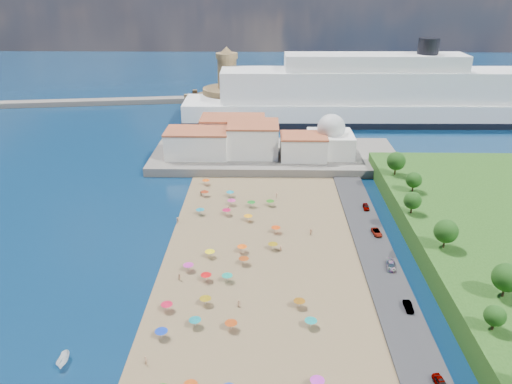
{
  "coord_description": "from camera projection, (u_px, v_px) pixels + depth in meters",
  "views": [
    {
      "loc": [
        6.51,
        -101.74,
        63.78
      ],
      "look_at": [
        4.0,
        25.0,
        8.0
      ],
      "focal_mm": 35.0,
      "sensor_mm": 36.0,
      "label": 1
    }
  ],
  "objects": [
    {
      "name": "ground",
      "position": [
        237.0,
        265.0,
        118.91
      ],
      "size": [
        700.0,
        700.0,
        0.0
      ],
      "primitive_type": "plane",
      "color": "#071938",
      "rests_on": "ground"
    },
    {
      "name": "terrace",
      "position": [
        275.0,
        156.0,
        184.93
      ],
      "size": [
        90.0,
        36.0,
        3.0
      ],
      "primitive_type": "cube",
      "color": "#59544C",
      "rests_on": "ground"
    },
    {
      "name": "jetty",
      "position": [
        223.0,
        129.0,
        217.47
      ],
      "size": [
        18.0,
        70.0,
        2.4
      ],
      "primitive_type": "cube",
      "color": "#59544C",
      "rests_on": "ground"
    },
    {
      "name": "breakwater",
      "position": [
        43.0,
        103.0,
        260.39
      ],
      "size": [
        199.03,
        34.77,
        2.6
      ],
      "primitive_type": "cube",
      "rotation": [
        0.0,
        0.0,
        0.14
      ],
      "color": "#59544C",
      "rests_on": "ground"
    },
    {
      "name": "waterfront_buildings",
      "position": [
        239.0,
        139.0,
        183.18
      ],
      "size": [
        57.0,
        29.0,
        11.0
      ],
      "color": "silver",
      "rests_on": "terrace"
    },
    {
      "name": "domed_building",
      "position": [
        331.0,
        139.0,
        179.72
      ],
      "size": [
        16.0,
        16.0,
        15.0
      ],
      "color": "silver",
      "rests_on": "terrace"
    },
    {
      "name": "fortress",
      "position": [
        228.0,
        101.0,
        242.72
      ],
      "size": [
        40.0,
        40.0,
        32.4
      ],
      "color": "#9B794D",
      "rests_on": "ground"
    },
    {
      "name": "cruise_ship",
      "position": [
        372.0,
        98.0,
        228.38
      ],
      "size": [
        173.11,
        28.05,
        37.79
      ],
      "color": "black",
      "rests_on": "ground"
    },
    {
      "name": "beach_parasols",
      "position": [
        227.0,
        287.0,
        106.65
      ],
      "size": [
        31.52,
        116.78,
        2.2
      ],
      "color": "gray",
      "rests_on": "beach"
    },
    {
      "name": "beachgoers",
      "position": [
        228.0,
        265.0,
        116.53
      ],
      "size": [
        37.55,
        95.97,
        1.86
      ],
      "color": "tan",
      "rests_on": "beach"
    },
    {
      "name": "parked_cars",
      "position": [
        390.0,
        264.0,
        116.54
      ],
      "size": [
        2.66,
        72.43,
        1.42
      ],
      "color": "gray",
      "rests_on": "promenade"
    },
    {
      "name": "hillside_trees",
      "position": [
        451.0,
        239.0,
        109.91
      ],
      "size": [
        14.42,
        109.47,
        7.35
      ],
      "color": "#382314",
      "rests_on": "hillside"
    }
  ]
}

